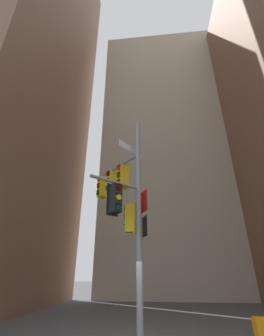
{
  "coord_description": "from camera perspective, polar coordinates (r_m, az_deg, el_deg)",
  "views": [
    {
      "loc": [
        0.64,
        -8.22,
        2.16
      ],
      "look_at": [
        -0.25,
        0.1,
        6.03
      ],
      "focal_mm": 24.28,
      "sensor_mm": 36.0,
      "label": 1
    }
  ],
  "objects": [
    {
      "name": "building_mid_block",
      "position": [
        33.56,
        10.74,
        0.6
      ],
      "size": [
        17.65,
        17.65,
        32.63
      ],
      "primitive_type": "cube",
      "color": "tan",
      "rests_on": "ground"
    },
    {
      "name": "signal_pole_assembly",
      "position": [
        9.17,
        -2.3,
        -7.74
      ],
      "size": [
        2.54,
        3.8,
        8.09
      ],
      "color": "gray",
      "rests_on": "ground"
    }
  ]
}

